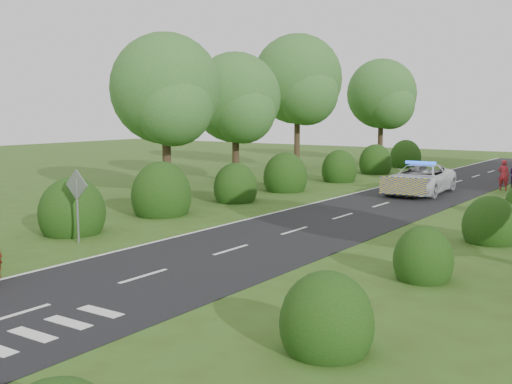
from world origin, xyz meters
The scene contains 12 objects.
ground centered at (0.00, 0.00, 0.00)m, with size 120.00×120.00×0.00m, color #374E18.
road centered at (0.00, 15.00, 0.01)m, with size 6.00×70.00×0.02m, color black.
road_markings centered at (-1.60, 12.93, 0.03)m, with size 4.96×70.00×0.01m.
hedgerow_left centered at (-6.51, 11.69, 0.75)m, with size 2.75×50.41×3.00m.
hedgerow_right centered at (6.60, 11.21, 0.55)m, with size 2.10×45.78×2.10m.
tree_left_a centered at (-9.75, 11.86, 5.34)m, with size 5.74×5.60×8.38m.
tree_left_b centered at (-11.25, 19.86, 5.04)m, with size 5.74×5.60×8.07m.
tree_left_c centered at (-12.70, 29.83, 6.53)m, with size 6.97×6.80×10.22m.
tree_left_d centered at (-10.23, 39.85, 5.64)m, with size 6.15×6.00×8.89m.
road_sign centered at (-5.00, 2.00, 1.65)m, with size 1.06×0.08×2.53m.
police_van centered at (0.05, 21.04, 0.81)m, with size 3.02×6.00×1.76m.
pedestrian_red centered at (3.37, 25.31, 0.86)m, with size 0.63×0.41×1.72m, color #B5232F.
Camera 1 is at (12.16, -12.33, 4.53)m, focal length 45.00 mm.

